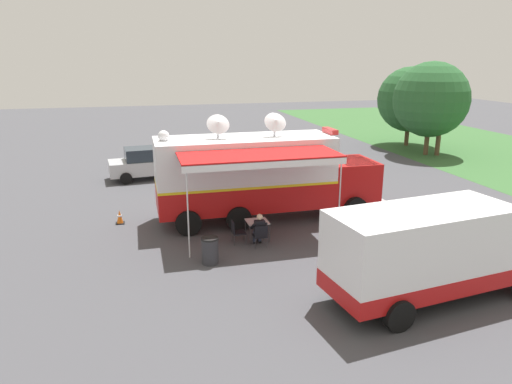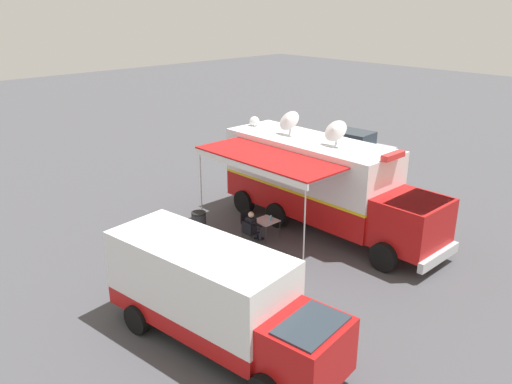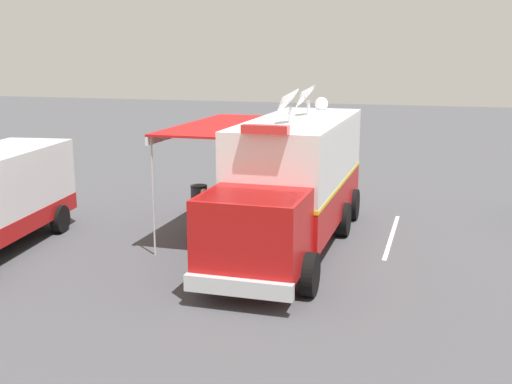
% 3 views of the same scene
% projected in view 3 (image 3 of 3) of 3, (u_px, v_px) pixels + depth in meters
% --- Properties ---
extents(ground_plane, '(100.00, 100.00, 0.00)m').
position_uv_depth(ground_plane, '(299.00, 237.00, 18.81)').
color(ground_plane, '#47474C').
extents(lot_stripe, '(0.12, 4.80, 0.01)m').
position_uv_depth(lot_stripe, '(392.00, 236.00, 18.95)').
color(lot_stripe, silver).
rests_on(lot_stripe, ground).
extents(command_truck, '(4.86, 9.49, 4.53)m').
position_uv_depth(command_truck, '(292.00, 177.00, 17.70)').
color(command_truck, '#B71414').
rests_on(command_truck, ground).
extents(folding_table, '(0.80, 0.80, 0.73)m').
position_uv_depth(folding_table, '(225.00, 209.00, 19.37)').
color(folding_table, silver).
rests_on(folding_table, ground).
extents(water_bottle, '(0.07, 0.07, 0.22)m').
position_uv_depth(water_bottle, '(227.00, 205.00, 19.17)').
color(water_bottle, '#4C99D8').
rests_on(water_bottle, folding_table).
extents(folding_chair_at_table, '(0.48, 0.48, 0.87)m').
position_uv_depth(folding_chair_at_table, '(201.00, 212.00, 19.71)').
color(folding_chair_at_table, black).
rests_on(folding_chair_at_table, ground).
extents(folding_chair_beside_table, '(0.48, 0.48, 0.87)m').
position_uv_depth(folding_chair_beside_table, '(228.00, 207.00, 20.26)').
color(folding_chair_beside_table, black).
rests_on(folding_chair_beside_table, ground).
extents(seated_responder, '(0.66, 0.55, 1.25)m').
position_uv_depth(seated_responder, '(207.00, 208.00, 19.63)').
color(seated_responder, black).
rests_on(seated_responder, ground).
extents(trash_bin, '(0.57, 0.57, 0.91)m').
position_uv_depth(trash_bin, '(199.00, 198.00, 21.79)').
color(trash_bin, '#2D2D33').
rests_on(trash_bin, ground).
extents(traffic_cone, '(0.36, 0.36, 0.58)m').
position_uv_depth(traffic_cone, '(350.00, 194.00, 23.31)').
color(traffic_cone, black).
rests_on(traffic_cone, ground).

